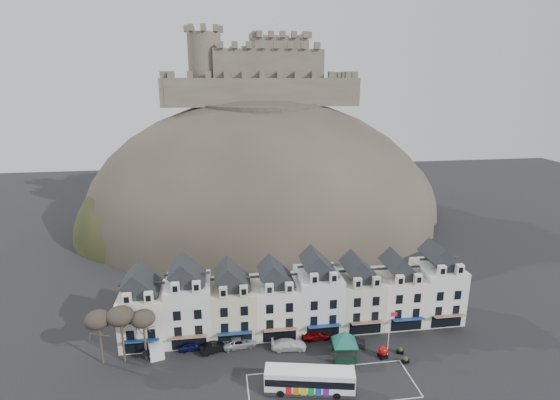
{
  "coord_description": "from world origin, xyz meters",
  "views": [
    {
      "loc": [
        -11.75,
        -45.97,
        39.26
      ],
      "look_at": [
        -1.61,
        24.0,
        19.28
      ],
      "focal_mm": 28.0,
      "sensor_mm": 36.0,
      "label": 1
    }
  ],
  "objects_px": {
    "bus": "(309,380)",
    "bus_shelter": "(345,338)",
    "flagpole": "(390,331)",
    "car_maroon": "(316,335)",
    "car_charcoal": "(350,341)",
    "red_buoy": "(383,352)",
    "car_silver": "(239,342)",
    "white_van": "(155,346)",
    "car_white": "(289,345)",
    "car_navy": "(192,345)",
    "car_black": "(215,347)"
  },
  "relations": [
    {
      "from": "bus",
      "to": "bus_shelter",
      "type": "bearing_deg",
      "value": 55.02
    },
    {
      "from": "flagpole",
      "to": "car_maroon",
      "type": "distance_m",
      "value": 11.63
    },
    {
      "from": "bus_shelter",
      "to": "car_charcoal",
      "type": "bearing_deg",
      "value": 66.16
    },
    {
      "from": "bus",
      "to": "car_maroon",
      "type": "xyz_separation_m",
      "value": [
        3.41,
        11.36,
        -1.03
      ]
    },
    {
      "from": "flagpole",
      "to": "red_buoy",
      "type": "bearing_deg",
      "value": 179.39
    },
    {
      "from": "flagpole",
      "to": "car_silver",
      "type": "height_order",
      "value": "flagpole"
    },
    {
      "from": "white_van",
      "to": "car_silver",
      "type": "distance_m",
      "value": 12.36
    },
    {
      "from": "red_buoy",
      "to": "white_van",
      "type": "distance_m",
      "value": 33.37
    },
    {
      "from": "white_van",
      "to": "car_white",
      "type": "distance_m",
      "value": 19.73
    },
    {
      "from": "car_maroon",
      "to": "car_charcoal",
      "type": "bearing_deg",
      "value": -118.79
    },
    {
      "from": "bus",
      "to": "car_white",
      "type": "distance_m",
      "value": 9.53
    },
    {
      "from": "bus_shelter",
      "to": "car_navy",
      "type": "xyz_separation_m",
      "value": [
        -21.84,
        5.34,
        -2.73
      ]
    },
    {
      "from": "bus_shelter",
      "to": "flagpole",
      "type": "bearing_deg",
      "value": 1.53
    },
    {
      "from": "white_van",
      "to": "car_black",
      "type": "bearing_deg",
      "value": -21.99
    },
    {
      "from": "white_van",
      "to": "car_charcoal",
      "type": "distance_m",
      "value": 29.0
    },
    {
      "from": "red_buoy",
      "to": "car_maroon",
      "type": "bearing_deg",
      "value": 145.76
    },
    {
      "from": "white_van",
      "to": "car_maroon",
      "type": "xyz_separation_m",
      "value": [
        24.2,
        -0.0,
        -0.27
      ]
    },
    {
      "from": "car_silver",
      "to": "car_white",
      "type": "distance_m",
      "value": 7.49
    },
    {
      "from": "car_silver",
      "to": "car_charcoal",
      "type": "height_order",
      "value": "car_charcoal"
    },
    {
      "from": "car_white",
      "to": "bus",
      "type": "bearing_deg",
      "value": -168.06
    },
    {
      "from": "bus",
      "to": "car_maroon",
      "type": "relative_size",
      "value": 2.63
    },
    {
      "from": "bus",
      "to": "car_silver",
      "type": "xyz_separation_m",
      "value": [
        -8.44,
        11.15,
        -1.07
      ]
    },
    {
      "from": "car_white",
      "to": "car_charcoal",
      "type": "height_order",
      "value": "car_charcoal"
    },
    {
      "from": "bus",
      "to": "car_silver",
      "type": "bearing_deg",
      "value": 138.89
    },
    {
      "from": "white_van",
      "to": "car_black",
      "type": "height_order",
      "value": "white_van"
    },
    {
      "from": "red_buoy",
      "to": "car_silver",
      "type": "height_order",
      "value": "red_buoy"
    },
    {
      "from": "flagpole",
      "to": "car_black",
      "type": "xyz_separation_m",
      "value": [
        -24.89,
        4.9,
        -3.53
      ]
    },
    {
      "from": "car_black",
      "to": "car_silver",
      "type": "xyz_separation_m",
      "value": [
        3.64,
        0.78,
        -0.0
      ]
    },
    {
      "from": "white_van",
      "to": "car_maroon",
      "type": "distance_m",
      "value": 24.2
    },
    {
      "from": "white_van",
      "to": "car_white",
      "type": "xyz_separation_m",
      "value": [
        19.64,
        -1.96,
        -0.27
      ]
    },
    {
      "from": "bus_shelter",
      "to": "car_maroon",
      "type": "bearing_deg",
      "value": 125.62
    },
    {
      "from": "car_navy",
      "to": "car_silver",
      "type": "bearing_deg",
      "value": -95.7
    },
    {
      "from": "car_navy",
      "to": "car_black",
      "type": "distance_m",
      "value": 3.51
    },
    {
      "from": "car_navy",
      "to": "car_white",
      "type": "bearing_deg",
      "value": -101.77
    },
    {
      "from": "bus_shelter",
      "to": "flagpole",
      "type": "height_order",
      "value": "flagpole"
    },
    {
      "from": "flagpole",
      "to": "car_white",
      "type": "relative_size",
      "value": 1.42
    },
    {
      "from": "red_buoy",
      "to": "flagpole",
      "type": "bearing_deg",
      "value": -0.61
    },
    {
      "from": "white_van",
      "to": "car_black",
      "type": "relative_size",
      "value": 1.11
    },
    {
      "from": "bus_shelter",
      "to": "car_silver",
      "type": "xyz_separation_m",
      "value": [
        -14.84,
        5.13,
        -2.71
      ]
    },
    {
      "from": "bus_shelter",
      "to": "car_white",
      "type": "xyz_separation_m",
      "value": [
        -7.55,
        3.39,
        -2.68
      ]
    },
    {
      "from": "car_silver",
      "to": "car_maroon",
      "type": "bearing_deg",
      "value": -96.89
    },
    {
      "from": "car_silver",
      "to": "car_maroon",
      "type": "height_order",
      "value": "car_maroon"
    },
    {
      "from": "red_buoy",
      "to": "car_navy",
      "type": "distance_m",
      "value": 28.12
    },
    {
      "from": "car_navy",
      "to": "bus_shelter",
      "type": "bearing_deg",
      "value": -107.73
    },
    {
      "from": "car_black",
      "to": "car_charcoal",
      "type": "height_order",
      "value": "car_charcoal"
    },
    {
      "from": "car_black",
      "to": "car_maroon",
      "type": "xyz_separation_m",
      "value": [
        15.49,
        0.99,
        0.04
      ]
    },
    {
      "from": "car_silver",
      "to": "car_maroon",
      "type": "relative_size",
      "value": 1.15
    },
    {
      "from": "flagpole",
      "to": "car_navy",
      "type": "xyz_separation_m",
      "value": [
        -28.26,
        5.89,
        -3.54
      ]
    },
    {
      "from": "flagpole",
      "to": "car_maroon",
      "type": "relative_size",
      "value": 1.66
    },
    {
      "from": "car_charcoal",
      "to": "car_navy",
      "type": "bearing_deg",
      "value": 102.16
    }
  ]
}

